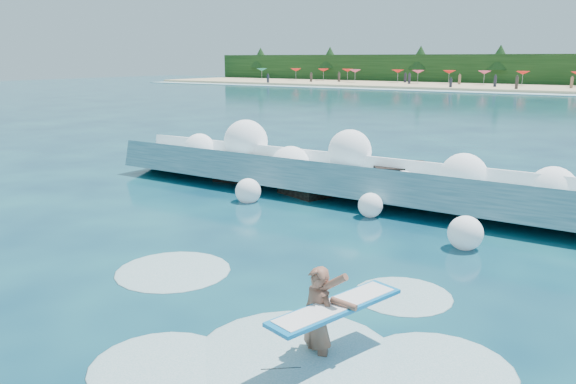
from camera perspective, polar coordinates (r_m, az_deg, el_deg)
name	(u,v)px	position (r m, az deg, el deg)	size (l,w,h in m)	color
ground	(186,251)	(13.20, -10.32, -5.93)	(200.00, 200.00, 0.00)	#082543
wet_band	(575,95)	(76.55, 27.12, 8.77)	(140.00, 5.00, 0.08)	silver
breaking_wave	(376,181)	(17.74, 8.93, 1.08)	(19.34, 2.95, 1.67)	#337081
rock_cluster	(310,177)	(19.09, 2.29, 1.55)	(8.10, 3.18, 1.27)	black
surfer_with_board	(322,318)	(8.43, 3.42, -12.70)	(1.20, 2.88, 1.68)	brown
wave_spray	(355,166)	(17.80, 6.78, 2.67)	(15.19, 4.71, 2.24)	white
surf_foam	(286,335)	(9.30, -0.25, -14.28)	(9.20, 6.22, 0.15)	silver
beachgoers	(550,83)	(84.23, 25.05, 9.99)	(104.00, 12.72, 1.93)	#3F332D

